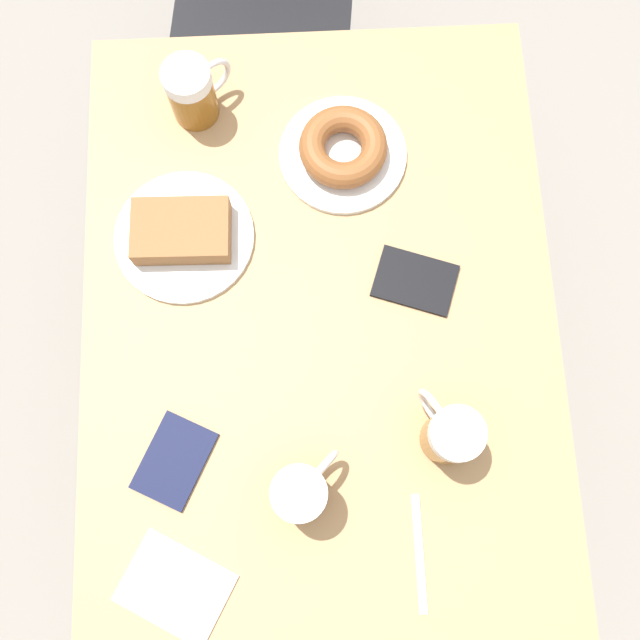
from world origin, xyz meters
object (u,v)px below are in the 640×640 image
(beer_mug_right, at_px, (301,492))
(beer_mug_left, at_px, (450,434))
(plate_with_donut, at_px, (343,150))
(napkin_folded, at_px, (176,588))
(fork, at_px, (419,553))
(passport_far_edge, at_px, (174,461))
(plate_with_cake, at_px, (183,234))
(beer_mug_center, at_px, (193,92))
(passport_near_edge, at_px, (415,281))

(beer_mug_right, bearing_deg, beer_mug_left, 17.91)
(plate_with_donut, distance_m, beer_mug_right, 0.55)
(beer_mug_left, height_order, napkin_folded, beer_mug_left)
(plate_with_donut, xyz_separation_m, fork, (0.08, -0.64, -0.02))
(passport_far_edge, bearing_deg, beer_mug_left, 2.16)
(plate_with_cake, height_order, fork, plate_with_cake)
(plate_with_donut, height_order, fork, plate_with_donut)
(plate_with_cake, bearing_deg, beer_mug_right, -67.03)
(beer_mug_center, distance_m, napkin_folded, 0.77)
(plate_with_cake, relative_size, passport_near_edge, 1.53)
(plate_with_donut, bearing_deg, passport_near_edge, -65.31)
(beer_mug_center, relative_size, fork, 0.68)
(fork, bearing_deg, beer_mug_center, 113.35)
(plate_with_cake, xyz_separation_m, napkin_folded, (-0.01, -0.54, -0.02))
(fork, bearing_deg, passport_near_edge, 86.33)
(napkin_folded, bearing_deg, plate_with_donut, 67.42)
(beer_mug_left, distance_m, passport_near_edge, 0.26)
(beer_mug_left, bearing_deg, passport_near_edge, 95.50)
(beer_mug_left, bearing_deg, beer_mug_center, 122.82)
(beer_mug_left, bearing_deg, passport_far_edge, -177.84)
(plate_with_donut, distance_m, beer_mug_left, 0.49)
(fork, bearing_deg, beer_mug_right, 150.48)
(passport_near_edge, height_order, passport_far_edge, same)
(beer_mug_left, relative_size, passport_near_edge, 0.77)
(passport_near_edge, relative_size, passport_far_edge, 0.97)
(beer_mug_right, bearing_deg, fork, -29.52)
(beer_mug_right, xyz_separation_m, fork, (0.17, -0.09, -0.06))
(passport_near_edge, bearing_deg, beer_mug_left, -84.50)
(plate_with_cake, height_order, beer_mug_center, beer_mug_center)
(beer_mug_center, height_order, passport_far_edge, beer_mug_center)
(napkin_folded, height_order, fork, same)
(beer_mug_right, xyz_separation_m, passport_near_edge, (0.19, 0.32, -0.05))
(beer_mug_left, xyz_separation_m, beer_mug_center, (-0.37, 0.57, 0.00))
(beer_mug_left, bearing_deg, beer_mug_right, -162.09)
(plate_with_cake, xyz_separation_m, plate_with_donut, (0.26, 0.13, 0.00))
(beer_mug_center, distance_m, passport_far_edge, 0.59)
(beer_mug_center, bearing_deg, plate_with_donut, -21.88)
(plate_with_donut, height_order, beer_mug_right, beer_mug_right)
(beer_mug_center, xyz_separation_m, napkin_folded, (-0.04, -0.77, -0.06))
(fork, distance_m, passport_near_edge, 0.41)
(beer_mug_right, relative_size, passport_near_edge, 0.77)
(beer_mug_center, relative_size, passport_far_edge, 0.75)
(plate_with_cake, distance_m, fork, 0.61)
(beer_mug_center, xyz_separation_m, beer_mug_right, (0.15, -0.64, 0.00))
(plate_with_donut, height_order, passport_far_edge, plate_with_donut)
(plate_with_cake, distance_m, passport_near_edge, 0.38)
(plate_with_donut, bearing_deg, napkin_folded, -112.58)
(fork, distance_m, passport_far_edge, 0.39)
(fork, xyz_separation_m, passport_near_edge, (0.03, 0.41, 0.00))
(fork, bearing_deg, plate_with_cake, 124.02)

